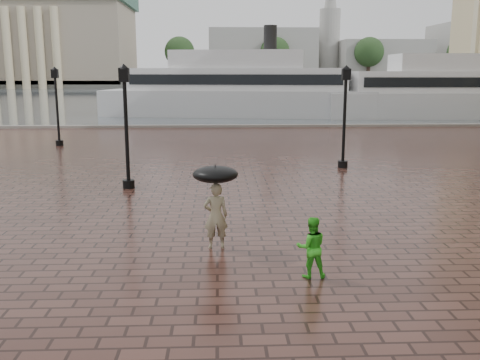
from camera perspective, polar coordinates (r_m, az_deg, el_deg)
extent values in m
plane|color=#39201A|center=(10.90, 12.10, -11.84)|extent=(300.00, 300.00, 0.00)
plane|color=#444C52|center=(101.80, -0.86, 9.09)|extent=(240.00, 240.00, 0.00)
cube|color=slate|center=(41.98, 1.28, 5.65)|extent=(80.00, 0.60, 0.30)
cube|color=#4C4C47|center=(169.73, -1.47, 10.39)|extent=(300.00, 60.00, 2.00)
cube|color=gray|center=(163.49, -21.64, 13.42)|extent=(55.00, 30.00, 22.00)
cube|color=#9B9993|center=(160.25, 2.24, 13.18)|extent=(30.00, 22.00, 14.00)
cube|color=#9B9993|center=(166.66, 14.61, 12.25)|extent=(25.00, 22.00, 11.00)
cylinder|color=#9B9993|center=(163.16, 9.49, 14.06)|extent=(6.00, 6.00, 20.00)
cylinder|color=#2D2119|center=(151.99, -16.32, 10.94)|extent=(1.00, 1.00, 8.00)
sphere|color=#1F3C1B|center=(152.08, -16.44, 13.01)|extent=(8.00, 8.00, 8.00)
cylinder|color=#2D2119|center=(148.03, -6.42, 11.32)|extent=(1.00, 1.00, 8.00)
sphere|color=#1F3C1B|center=(148.12, -6.47, 13.45)|extent=(8.00, 8.00, 8.00)
cylinder|color=#2D2119|center=(148.49, 3.72, 11.37)|extent=(1.00, 1.00, 8.00)
sphere|color=#1F3C1B|center=(148.58, 3.75, 13.49)|extent=(8.00, 8.00, 8.00)
cylinder|color=#2D2119|center=(153.32, 13.51, 11.08)|extent=(1.00, 1.00, 8.00)
sphere|color=#1F3C1B|center=(153.41, 13.61, 13.14)|extent=(8.00, 8.00, 8.00)
cylinder|color=#2D2119|center=(162.13, 22.44, 10.55)|extent=(1.00, 1.00, 8.00)
sphere|color=#1F3C1B|center=(162.22, 22.59, 12.49)|extent=(8.00, 8.00, 8.00)
cylinder|color=black|center=(20.39, -11.79, -0.42)|extent=(0.44, 0.44, 0.30)
cylinder|color=black|center=(20.09, -12.01, 4.75)|extent=(0.14, 0.14, 4.00)
cube|color=black|center=(19.97, -12.27, 10.89)|extent=(0.35, 0.35, 0.50)
sphere|color=beige|center=(19.97, -12.27, 10.89)|extent=(0.28, 0.28, 0.28)
cylinder|color=black|center=(24.69, 10.89, 1.68)|extent=(0.44, 0.44, 0.30)
cylinder|color=black|center=(24.45, 11.06, 5.95)|extent=(0.14, 0.14, 4.00)
cube|color=black|center=(24.34, 11.26, 10.99)|extent=(0.35, 0.35, 0.50)
sphere|color=beige|center=(24.34, 11.26, 10.99)|extent=(0.28, 0.28, 0.28)
cylinder|color=black|center=(33.29, -18.70, 3.78)|extent=(0.44, 0.44, 0.30)
cylinder|color=black|center=(33.11, -18.91, 6.95)|extent=(0.14, 0.14, 4.00)
cube|color=black|center=(33.03, -19.15, 10.66)|extent=(0.35, 0.35, 0.50)
sphere|color=beige|center=(33.03, -19.15, 10.66)|extent=(0.28, 0.28, 0.28)
imported|color=gray|center=(13.06, -2.61, -3.84)|extent=(0.63, 0.45, 1.64)
imported|color=green|center=(11.39, 7.62, -7.12)|extent=(0.65, 0.51, 1.31)
cube|color=silver|center=(52.66, -0.26, 8.21)|extent=(26.75, 10.41, 2.50)
cube|color=silver|center=(52.57, -0.27, 10.71)|extent=(21.47, 8.74, 2.09)
cube|color=silver|center=(52.58, -0.27, 12.75)|extent=(13.13, 6.77, 1.67)
cylinder|color=black|center=(52.35, 3.25, 14.80)|extent=(1.25, 1.25, 2.50)
cube|color=black|center=(49.83, -0.68, 10.66)|extent=(19.57, 3.32, 0.94)
cube|color=black|center=(55.32, 0.10, 10.74)|extent=(19.57, 3.32, 0.94)
cube|color=silver|center=(54.95, 21.83, 7.45)|extent=(24.57, 6.38, 2.35)
cube|color=silver|center=(54.87, 22.00, 9.69)|extent=(19.66, 5.49, 1.96)
cube|color=silver|center=(54.87, 22.14, 11.52)|extent=(11.83, 4.74, 1.56)
cube|color=black|center=(52.49, 23.11, 9.56)|extent=(18.58, 0.49, 0.88)
cube|color=black|center=(57.27, 20.99, 9.80)|extent=(18.58, 0.49, 0.88)
cylinder|color=black|center=(12.92, -2.63, -1.39)|extent=(0.02, 0.02, 0.95)
ellipsoid|color=black|center=(12.83, -2.65, 0.61)|extent=(1.10, 1.10, 0.39)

